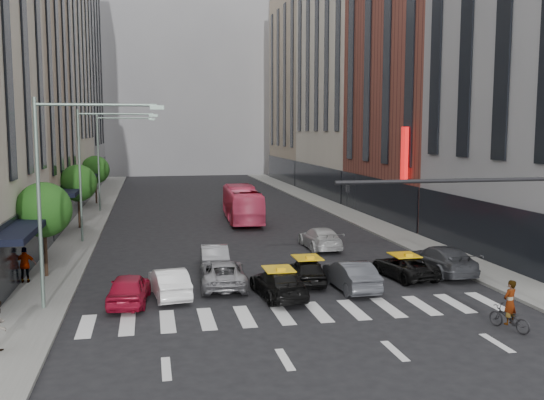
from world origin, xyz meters
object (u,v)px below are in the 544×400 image
taxi_left (278,284)px  bus (242,204)px  streetlamp_mid (94,157)px  taxi_center (307,271)px  car_white_front (169,283)px  streetlamp_near (61,175)px  car_red (129,289)px  motorcycle (509,318)px  pedestrian_far (25,265)px  streetlamp_far (109,150)px

taxi_left → bus: bearing=-100.0°
streetlamp_mid → taxi_center: (11.41, -13.74, -5.24)m
car_white_front → taxi_center: car_white_front is taller
bus → taxi_center: bearing=92.8°
streetlamp_near → car_red: (2.64, 0.33, -5.19)m
taxi_center → car_white_front: bearing=14.1°
streetlamp_near → motorcycle: 19.19m
car_white_front → pedestrian_far: pedestrian_far is taller
taxi_left → motorcycle: taxi_left is taller
streetlamp_near → streetlamp_mid: 16.00m
streetlamp_mid → taxi_left: size_ratio=1.95×
streetlamp_near → car_white_front: (4.46, 1.17, -5.22)m
streetlamp_mid → car_red: bearing=-80.4°
car_white_front → bus: bus is taller
bus → car_red: bearing=72.1°
car_red → car_white_front: (1.82, 0.84, -0.02)m
car_red → taxi_left: car_red is taller
streetlamp_mid → bus: size_ratio=0.84×
streetlamp_far → car_white_front: (4.46, -30.83, -5.22)m
taxi_left → car_red: bearing=-7.8°
bus → pedestrian_far: (-13.93, -18.85, -0.43)m
pedestrian_far → bus: bearing=-130.0°
streetlamp_near → pedestrian_far: 7.24m
streetlamp_mid → bus: bearing=33.7°
streetlamp_near → pedestrian_far: bearing=118.3°
streetlamp_mid → pedestrian_far: 12.52m
pedestrian_far → car_red: bearing=136.1°
car_red → pedestrian_far: bearing=-34.7°
taxi_left → motorcycle: bearing=135.7°
car_white_front → streetlamp_near: bearing=7.4°
streetlamp_mid → streetlamp_far: size_ratio=1.00×
streetlamp_far → motorcycle: bearing=-65.7°
car_red → pedestrian_far: pedestrian_far is taller
streetlamp_mid → taxi_left: 19.27m
streetlamp_far → motorcycle: size_ratio=4.89×
streetlamp_mid → taxi_center: streetlamp_mid is taller
taxi_center → bus: 21.35m
car_red → taxi_center: bearing=-162.0°
streetlamp_mid → car_red: size_ratio=2.16×
streetlamp_near → taxi_center: bearing=11.2°
car_white_front → car_red: bearing=17.5°
car_white_front → pedestrian_far: size_ratio=2.30×
car_red → streetlamp_near: bearing=12.7°
taxi_left → car_white_front: bearing=-18.2°
streetlamp_mid → car_white_front: size_ratio=2.16×
streetlamp_mid → motorcycle: (17.29, -22.32, -5.42)m
taxi_left → taxi_center: 2.97m
pedestrian_far → car_white_front: bearing=149.5°
streetlamp_near → taxi_center: 12.76m
streetlamp_far → car_white_front: 31.58m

